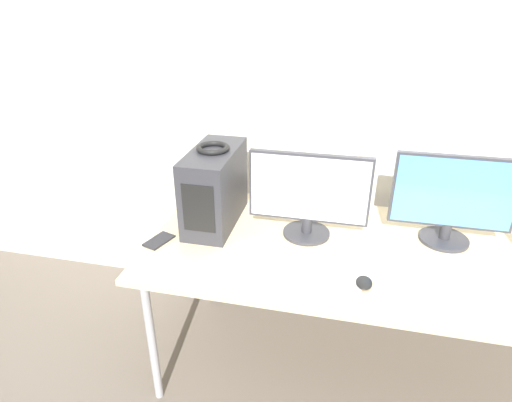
{
  "coord_description": "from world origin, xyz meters",
  "views": [
    {
      "loc": [
        -0.26,
        -1.26,
        1.82
      ],
      "look_at": [
        -0.65,
        0.47,
        0.94
      ],
      "focal_mm": 30.0,
      "sensor_mm": 36.0,
      "label": 1
    }
  ],
  "objects_px": {
    "mouse": "(364,283)",
    "monitor_right_near": "(453,199)",
    "cell_phone": "(159,241)",
    "keyboard": "(287,274)",
    "headphones": "(213,148)",
    "monitor_main": "(309,195)",
    "pc_tower": "(215,187)"
  },
  "relations": [
    {
      "from": "pc_tower",
      "to": "mouse",
      "type": "bearing_deg",
      "value": -26.72
    },
    {
      "from": "keyboard",
      "to": "mouse",
      "type": "distance_m",
      "value": 0.31
    },
    {
      "from": "keyboard",
      "to": "monitor_right_near",
      "type": "bearing_deg",
      "value": 33.17
    },
    {
      "from": "monitor_main",
      "to": "cell_phone",
      "type": "distance_m",
      "value": 0.74
    },
    {
      "from": "monitor_main",
      "to": "cell_phone",
      "type": "height_order",
      "value": "monitor_main"
    },
    {
      "from": "pc_tower",
      "to": "monitor_main",
      "type": "height_order",
      "value": "monitor_main"
    },
    {
      "from": "monitor_right_near",
      "to": "cell_phone",
      "type": "distance_m",
      "value": 1.36
    },
    {
      "from": "pc_tower",
      "to": "keyboard",
      "type": "bearing_deg",
      "value": -41.73
    },
    {
      "from": "headphones",
      "to": "keyboard",
      "type": "relative_size",
      "value": 0.34
    },
    {
      "from": "mouse",
      "to": "monitor_right_near",
      "type": "bearing_deg",
      "value": 49.68
    },
    {
      "from": "headphones",
      "to": "mouse",
      "type": "xyz_separation_m",
      "value": [
        0.74,
        -0.37,
        -0.38
      ]
    },
    {
      "from": "headphones",
      "to": "cell_phone",
      "type": "height_order",
      "value": "headphones"
    },
    {
      "from": "monitor_right_near",
      "to": "keyboard",
      "type": "relative_size",
      "value": 1.16
    },
    {
      "from": "headphones",
      "to": "keyboard",
      "type": "height_order",
      "value": "headphones"
    },
    {
      "from": "pc_tower",
      "to": "cell_phone",
      "type": "distance_m",
      "value": 0.37
    },
    {
      "from": "headphones",
      "to": "monitor_main",
      "type": "distance_m",
      "value": 0.5
    },
    {
      "from": "pc_tower",
      "to": "monitor_right_near",
      "type": "height_order",
      "value": "monitor_right_near"
    },
    {
      "from": "headphones",
      "to": "cell_phone",
      "type": "distance_m",
      "value": 0.51
    },
    {
      "from": "cell_phone",
      "to": "keyboard",
      "type": "bearing_deg",
      "value": 6.17
    },
    {
      "from": "pc_tower",
      "to": "headphones",
      "type": "relative_size",
      "value": 2.99
    },
    {
      "from": "monitor_main",
      "to": "monitor_right_near",
      "type": "distance_m",
      "value": 0.65
    },
    {
      "from": "headphones",
      "to": "monitor_main",
      "type": "relative_size",
      "value": 0.28
    },
    {
      "from": "cell_phone",
      "to": "mouse",
      "type": "bearing_deg",
      "value": 10.69
    },
    {
      "from": "keyboard",
      "to": "mouse",
      "type": "relative_size",
      "value": 4.97
    },
    {
      "from": "monitor_right_near",
      "to": "mouse",
      "type": "xyz_separation_m",
      "value": [
        -0.37,
        -0.43,
        -0.21
      ]
    },
    {
      "from": "cell_phone",
      "to": "monitor_right_near",
      "type": "bearing_deg",
      "value": 31.36
    },
    {
      "from": "pc_tower",
      "to": "mouse",
      "type": "relative_size",
      "value": 5.11
    },
    {
      "from": "pc_tower",
      "to": "headphones",
      "type": "bearing_deg",
      "value": 90.0
    },
    {
      "from": "pc_tower",
      "to": "mouse",
      "type": "distance_m",
      "value": 0.85
    },
    {
      "from": "cell_phone",
      "to": "monitor_main",
      "type": "bearing_deg",
      "value": 36.41
    },
    {
      "from": "keyboard",
      "to": "headphones",
      "type": "bearing_deg",
      "value": 138.21
    },
    {
      "from": "pc_tower",
      "to": "keyboard",
      "type": "xyz_separation_m",
      "value": [
        0.43,
        -0.38,
        -0.18
      ]
    }
  ]
}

